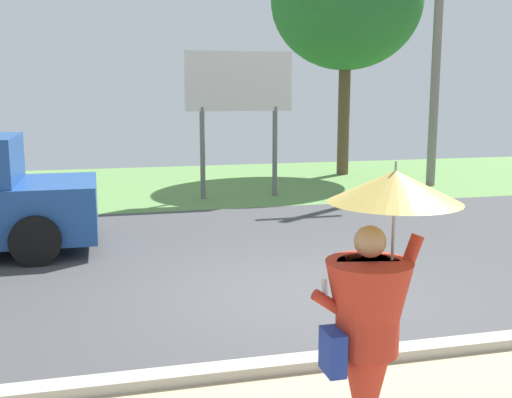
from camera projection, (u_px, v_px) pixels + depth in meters
ground_plane at (247, 244)px, 10.77m from camera, size 40.00×22.00×0.20m
monk_pedestrian at (372, 316)px, 4.28m from camera, size 1.03×0.91×2.13m
utility_pole at (438, 32)px, 16.40m from camera, size 1.80×0.24×7.85m
roadside_billboard at (239, 92)px, 14.81m from camera, size 2.60×0.12×3.50m
tree_left_far at (347, 1)px, 18.51m from camera, size 4.53×4.53×7.30m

